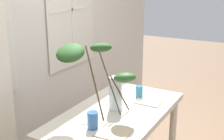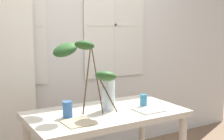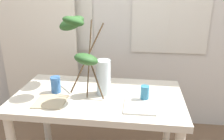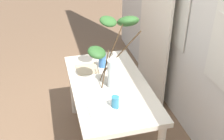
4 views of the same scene
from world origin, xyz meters
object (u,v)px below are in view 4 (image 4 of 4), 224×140
vase_with_branches (115,45)px  drinking_glass_blue_left (102,61)px  plate_square_right (101,107)px  plate_square_left (87,69)px  drinking_glass_blue_right (115,102)px  dining_table (110,93)px

vase_with_branches → drinking_glass_blue_left: vase_with_branches is taller
plate_square_right → vase_with_branches: bearing=151.4°
plate_square_left → drinking_glass_blue_right: bearing=9.7°
vase_with_branches → drinking_glass_blue_right: size_ratio=5.56×
dining_table → plate_square_right: 0.38m
drinking_glass_blue_left → drinking_glass_blue_right: 0.71m
plate_square_right → plate_square_left: bearing=-179.7°
vase_with_branches → plate_square_right: 0.61m
dining_table → vase_with_branches: vase_with_branches is taller
drinking_glass_blue_left → plate_square_right: drinking_glass_blue_left is taller
dining_table → plate_square_left: 0.38m
vase_with_branches → plate_square_left: 0.48m
drinking_glass_blue_right → plate_square_left: size_ratio=0.51×
drinking_glass_blue_left → plate_square_right: bearing=-13.7°
vase_with_branches → plate_square_left: (-0.22, -0.24, -0.35)m
drinking_glass_blue_right → plate_square_right: size_ratio=0.51×
vase_with_branches → plate_square_right: vase_with_branches is taller
dining_table → plate_square_left: plate_square_left is taller
vase_with_branches → plate_square_left: vase_with_branches is taller
drinking_glass_blue_right → plate_square_right: bearing=-105.7°
dining_table → drinking_glass_blue_right: size_ratio=11.62×
plate_square_left → vase_with_branches: bearing=48.2°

